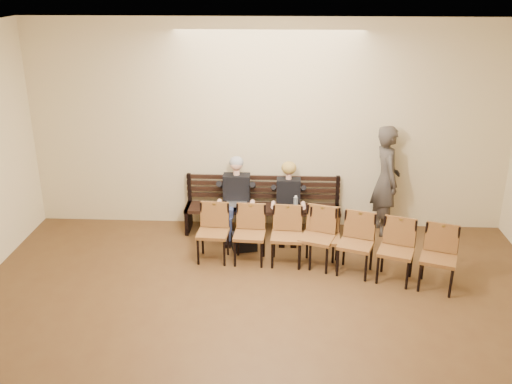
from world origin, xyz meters
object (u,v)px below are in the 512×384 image
chair_row_front (268,236)px  water_bottle (295,209)px  bench (262,219)px  bag (244,241)px  chair_row_back (375,248)px  passerby (387,172)px  seated_man (236,198)px  seated_woman (288,204)px  laptop (236,206)px

chair_row_front → water_bottle: bearing=64.1°
bench → bag: 0.74m
chair_row_back → passerby: bearing=96.1°
seated_man → passerby: (2.47, 0.22, 0.41)m
bench → chair_row_back: size_ratio=1.18×
seated_man → chair_row_front: bearing=-60.5°
seated_woman → chair_row_front: (-0.30, -0.98, -0.13)m
bag → seated_woman: bearing=39.5°
seated_man → chair_row_back: (2.11, -1.34, -0.20)m
bag → seated_man: bearing=106.6°
bag → chair_row_front: 0.64m
water_bottle → bag: water_bottle is taller
seated_woman → passerby: bearing=7.8°
passerby → laptop: bearing=91.1°
chair_row_back → water_bottle: bearing=154.9°
bench → chair_row_front: bearing=-83.4°
water_bottle → seated_woman: bearing=116.7°
seated_woman → bench: bearing=164.4°
seated_man → chair_row_back: seated_man is taller
seated_woman → bag: (-0.69, -0.57, -0.43)m
laptop → passerby: 2.53m
bag → passerby: passerby is taller
seated_woman → laptop: (-0.85, -0.14, 0.00)m
bench → seated_woman: bearing=-15.6°
water_bottle → passerby: size_ratio=0.11×
passerby → chair_row_back: 1.71m
seated_woman → seated_man: bearing=180.0°
bag → laptop: bearing=109.8°
laptop → passerby: passerby is taller
laptop → water_bottle: size_ratio=1.45×
seated_woman → laptop: bearing=-170.9°
bench → chair_row_front: chair_row_front is taller
seated_woman → water_bottle: 0.26m
laptop → water_bottle: laptop is taller
bench → seated_woman: 0.56m
bench → laptop: bearing=-148.5°
laptop → water_bottle: bearing=0.2°
water_bottle → bag: 0.97m
seated_man → water_bottle: size_ratio=5.64×
seated_man → passerby: passerby is taller
laptop → bag: 0.63m
bench → chair_row_front: 1.13m
water_bottle → chair_row_back: bearing=-44.4°
water_bottle → passerby: passerby is taller
bag → water_bottle: bearing=22.7°
bench → passerby: (2.04, 0.10, 0.84)m
seated_woman → chair_row_back: seated_woman is taller
laptop → bench: bearing=37.4°
chair_row_front → chair_row_back: (1.55, -0.35, 0.01)m
bench → seated_man: seated_man is taller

